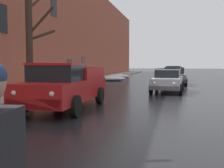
{
  "coord_description": "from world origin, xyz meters",
  "views": [
    {
      "loc": [
        2.1,
        -0.73,
        1.74
      ],
      "look_at": [
        -0.69,
        11.71,
        0.8
      ],
      "focal_mm": 44.81,
      "sensor_mm": 36.0,
      "label": 1
    }
  ],
  "objects_px": {
    "pickup_truck_red_approaching_near_lane": "(64,86)",
    "fire_hydrant": "(11,97)",
    "bare_tree_second_along_sidewalk": "(30,30)",
    "sedan_grey_parked_kerbside_mid": "(174,76)",
    "sedan_green_queued_behind_truck": "(173,71)",
    "sedan_darkblue_parked_far_down_block": "(174,73)",
    "sedan_silver_parked_kerbside_close": "(168,80)"
  },
  "relations": [
    {
      "from": "sedan_silver_parked_kerbside_close",
      "to": "sedan_green_queued_behind_truck",
      "type": "height_order",
      "value": "same"
    },
    {
      "from": "sedan_darkblue_parked_far_down_block",
      "to": "sedan_silver_parked_kerbside_close",
      "type": "bearing_deg",
      "value": -91.37
    },
    {
      "from": "pickup_truck_red_approaching_near_lane",
      "to": "sedan_darkblue_parked_far_down_block",
      "type": "xyz_separation_m",
      "value": [
        3.99,
        19.78,
        -0.13
      ]
    },
    {
      "from": "pickup_truck_red_approaching_near_lane",
      "to": "fire_hydrant",
      "type": "distance_m",
      "value": 2.51
    },
    {
      "from": "fire_hydrant",
      "to": "sedan_grey_parked_kerbside_mid",
      "type": "bearing_deg",
      "value": 64.1
    },
    {
      "from": "pickup_truck_red_approaching_near_lane",
      "to": "sedan_green_queued_behind_truck",
      "type": "xyz_separation_m",
      "value": [
        3.91,
        25.7,
        -0.13
      ]
    },
    {
      "from": "sedan_darkblue_parked_far_down_block",
      "to": "bare_tree_second_along_sidewalk",
      "type": "bearing_deg",
      "value": -111.18
    },
    {
      "from": "sedan_darkblue_parked_far_down_block",
      "to": "fire_hydrant",
      "type": "xyz_separation_m",
      "value": [
        -6.44,
        -19.53,
        -0.4
      ]
    },
    {
      "from": "pickup_truck_red_approaching_near_lane",
      "to": "sedan_silver_parked_kerbside_close",
      "type": "xyz_separation_m",
      "value": [
        3.7,
        7.38,
        -0.13
      ]
    },
    {
      "from": "sedan_green_queued_behind_truck",
      "to": "fire_hydrant",
      "type": "distance_m",
      "value": 26.24
    },
    {
      "from": "sedan_green_queued_behind_truck",
      "to": "pickup_truck_red_approaching_near_lane",
      "type": "bearing_deg",
      "value": -98.66
    },
    {
      "from": "sedan_silver_parked_kerbside_close",
      "to": "sedan_green_queued_behind_truck",
      "type": "distance_m",
      "value": 18.32
    },
    {
      "from": "fire_hydrant",
      "to": "sedan_green_queued_behind_truck",
      "type": "bearing_deg",
      "value": 75.97
    },
    {
      "from": "bare_tree_second_along_sidewalk",
      "to": "sedan_grey_parked_kerbside_mid",
      "type": "relative_size",
      "value": 1.49
    },
    {
      "from": "sedan_silver_parked_kerbside_close",
      "to": "bare_tree_second_along_sidewalk",
      "type": "bearing_deg",
      "value": -142.58
    },
    {
      "from": "sedan_darkblue_parked_far_down_block",
      "to": "sedan_green_queued_behind_truck",
      "type": "relative_size",
      "value": 0.97
    },
    {
      "from": "pickup_truck_red_approaching_near_lane",
      "to": "bare_tree_second_along_sidewalk",
      "type": "bearing_deg",
      "value": 137.64
    },
    {
      "from": "pickup_truck_red_approaching_near_lane",
      "to": "sedan_darkblue_parked_far_down_block",
      "type": "distance_m",
      "value": 20.17
    },
    {
      "from": "pickup_truck_red_approaching_near_lane",
      "to": "fire_hydrant",
      "type": "height_order",
      "value": "pickup_truck_red_approaching_near_lane"
    },
    {
      "from": "bare_tree_second_along_sidewalk",
      "to": "sedan_grey_parked_kerbside_mid",
      "type": "xyz_separation_m",
      "value": [
        6.76,
        11.16,
        -2.6
      ]
    },
    {
      "from": "bare_tree_second_along_sidewalk",
      "to": "sedan_silver_parked_kerbside_close",
      "type": "relative_size",
      "value": 1.52
    },
    {
      "from": "bare_tree_second_along_sidewalk",
      "to": "pickup_truck_red_approaching_near_lane",
      "type": "relative_size",
      "value": 1.24
    },
    {
      "from": "sedan_silver_parked_kerbside_close",
      "to": "sedan_green_queued_behind_truck",
      "type": "relative_size",
      "value": 0.97
    },
    {
      "from": "sedan_grey_parked_kerbside_mid",
      "to": "bare_tree_second_along_sidewalk",
      "type": "bearing_deg",
      "value": -121.22
    },
    {
      "from": "pickup_truck_red_approaching_near_lane",
      "to": "sedan_grey_parked_kerbside_mid",
      "type": "xyz_separation_m",
      "value": [
        4.05,
        13.63,
        -0.13
      ]
    },
    {
      "from": "sedan_green_queued_behind_truck",
      "to": "sedan_darkblue_parked_far_down_block",
      "type": "bearing_deg",
      "value": -89.25
    },
    {
      "from": "bare_tree_second_along_sidewalk",
      "to": "sedan_darkblue_parked_far_down_block",
      "type": "distance_m",
      "value": 18.74
    },
    {
      "from": "sedan_grey_parked_kerbside_mid",
      "to": "sedan_darkblue_parked_far_down_block",
      "type": "height_order",
      "value": "same"
    },
    {
      "from": "bare_tree_second_along_sidewalk",
      "to": "pickup_truck_red_approaching_near_lane",
      "type": "distance_m",
      "value": 4.43
    },
    {
      "from": "pickup_truck_red_approaching_near_lane",
      "to": "sedan_grey_parked_kerbside_mid",
      "type": "relative_size",
      "value": 1.2
    },
    {
      "from": "pickup_truck_red_approaching_near_lane",
      "to": "sedan_darkblue_parked_far_down_block",
      "type": "bearing_deg",
      "value": 78.59
    },
    {
      "from": "sedan_grey_parked_kerbside_mid",
      "to": "sedan_silver_parked_kerbside_close",
      "type": "bearing_deg",
      "value": -93.27
    }
  ]
}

